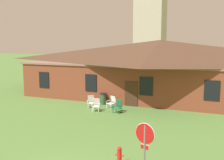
{
  "coord_description": "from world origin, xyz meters",
  "views": [
    {
      "loc": [
        5.29,
        -7.54,
        5.18
      ],
      "look_at": [
        -1.04,
        8.0,
        2.83
      ],
      "focal_mm": 41.86,
      "sensor_mm": 36.0,
      "label": 1
    }
  ],
  "objects_px": {
    "stop_sign": "(145,141)",
    "lawn_chair_left_end": "(112,102)",
    "lawn_chair_near_door": "(96,105)",
    "trash_bin": "(103,99)",
    "fire_hydrant": "(119,156)",
    "lawn_chair_by_porch": "(91,101)",
    "lawn_chair_middle": "(118,106)"
  },
  "relations": [
    {
      "from": "lawn_chair_by_porch",
      "to": "trash_bin",
      "type": "height_order",
      "value": "trash_bin"
    },
    {
      "from": "stop_sign",
      "to": "lawn_chair_left_end",
      "type": "xyz_separation_m",
      "value": [
        -5.45,
        10.14,
        -1.12
      ]
    },
    {
      "from": "lawn_chair_middle",
      "to": "lawn_chair_by_porch",
      "type": "bearing_deg",
      "value": 165.92
    },
    {
      "from": "lawn_chair_near_door",
      "to": "fire_hydrant",
      "type": "xyz_separation_m",
      "value": [
        4.83,
        -7.76,
        -0.12
      ]
    },
    {
      "from": "lawn_chair_near_door",
      "to": "lawn_chair_left_end",
      "type": "bearing_deg",
      "value": 60.4
    },
    {
      "from": "lawn_chair_near_door",
      "to": "trash_bin",
      "type": "distance_m",
      "value": 2.27
    },
    {
      "from": "lawn_chair_left_end",
      "to": "trash_bin",
      "type": "xyz_separation_m",
      "value": [
        -1.17,
        0.89,
        -0.0
      ]
    },
    {
      "from": "stop_sign",
      "to": "lawn_chair_near_door",
      "type": "relative_size",
      "value": 2.4
    },
    {
      "from": "fire_hydrant",
      "to": "lawn_chair_by_porch",
      "type": "bearing_deg",
      "value": 123.54
    },
    {
      "from": "lawn_chair_left_end",
      "to": "lawn_chair_middle",
      "type": "distance_m",
      "value": 1.46
    },
    {
      "from": "lawn_chair_left_end",
      "to": "lawn_chair_middle",
      "type": "height_order",
      "value": "same"
    },
    {
      "from": "lawn_chair_by_porch",
      "to": "fire_hydrant",
      "type": "height_order",
      "value": "lawn_chair_by_porch"
    },
    {
      "from": "lawn_chair_left_end",
      "to": "trash_bin",
      "type": "height_order",
      "value": "trash_bin"
    },
    {
      "from": "stop_sign",
      "to": "lawn_chair_by_porch",
      "type": "height_order",
      "value": "stop_sign"
    },
    {
      "from": "lawn_chair_near_door",
      "to": "trash_bin",
      "type": "relative_size",
      "value": 0.98
    },
    {
      "from": "stop_sign",
      "to": "lawn_chair_left_end",
      "type": "bearing_deg",
      "value": 118.25
    },
    {
      "from": "stop_sign",
      "to": "fire_hydrant",
      "type": "relative_size",
      "value": 2.91
    },
    {
      "from": "stop_sign",
      "to": "lawn_chair_near_door",
      "type": "xyz_separation_m",
      "value": [
        -6.21,
        8.79,
        -1.12
      ]
    },
    {
      "from": "trash_bin",
      "to": "stop_sign",
      "type": "bearing_deg",
      "value": -59.02
    },
    {
      "from": "lawn_chair_near_door",
      "to": "trash_bin",
      "type": "bearing_deg",
      "value": 100.38
    },
    {
      "from": "fire_hydrant",
      "to": "lawn_chair_near_door",
      "type": "bearing_deg",
      "value": 121.89
    },
    {
      "from": "stop_sign",
      "to": "lawn_chair_left_end",
      "type": "height_order",
      "value": "stop_sign"
    },
    {
      "from": "lawn_chair_middle",
      "to": "fire_hydrant",
      "type": "relative_size",
      "value": 1.21
    },
    {
      "from": "lawn_chair_by_porch",
      "to": "lawn_chair_left_end",
      "type": "relative_size",
      "value": 1.0
    },
    {
      "from": "stop_sign",
      "to": "lawn_chair_middle",
      "type": "xyz_separation_m",
      "value": [
        -4.5,
        9.02,
        -1.12
      ]
    },
    {
      "from": "trash_bin",
      "to": "lawn_chair_by_porch",
      "type": "bearing_deg",
      "value": -110.14
    },
    {
      "from": "lawn_chair_middle",
      "to": "lawn_chair_near_door",
      "type": "bearing_deg",
      "value": -172.36
    },
    {
      "from": "lawn_chair_by_porch",
      "to": "lawn_chair_middle",
      "type": "distance_m",
      "value": 2.69
    },
    {
      "from": "stop_sign",
      "to": "fire_hydrant",
      "type": "distance_m",
      "value": 2.12
    },
    {
      "from": "stop_sign",
      "to": "lawn_chair_near_door",
      "type": "distance_m",
      "value": 10.82
    },
    {
      "from": "lawn_chair_left_end",
      "to": "lawn_chair_by_porch",
      "type": "bearing_deg",
      "value": -164.61
    },
    {
      "from": "stop_sign",
      "to": "lawn_chair_middle",
      "type": "height_order",
      "value": "stop_sign"
    }
  ]
}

